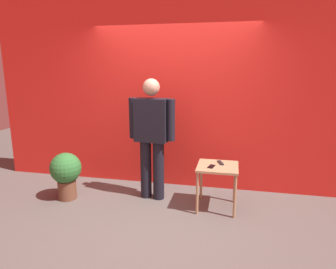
# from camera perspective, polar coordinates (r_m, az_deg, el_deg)

# --- Properties ---
(ground_plane) EXTENTS (12.00, 12.00, 0.00)m
(ground_plane) POSITION_cam_1_polar(r_m,az_deg,el_deg) (3.95, -2.40, -15.70)
(ground_plane) COLOR #59544F
(back_wall_red) EXTENTS (5.98, 0.12, 3.26)m
(back_wall_red) POSITION_cam_1_polar(r_m,az_deg,el_deg) (4.70, 1.31, 9.66)
(back_wall_red) COLOR red
(back_wall_red) RESTS_ON ground_plane
(standing_person) EXTENTS (0.69, 0.28, 1.73)m
(standing_person) POSITION_cam_1_polar(r_m,az_deg,el_deg) (4.23, -3.09, 0.24)
(standing_person) COLOR black
(standing_person) RESTS_ON ground_plane
(side_table) EXTENTS (0.53, 0.53, 0.60)m
(side_table) POSITION_cam_1_polar(r_m,az_deg,el_deg) (4.08, 9.37, -7.07)
(side_table) COLOR tan
(side_table) RESTS_ON ground_plane
(cell_phone) EXTENTS (0.10, 0.16, 0.01)m
(cell_phone) POSITION_cam_1_polar(r_m,az_deg,el_deg) (3.99, 8.22, -6.02)
(cell_phone) COLOR black
(cell_phone) RESTS_ON side_table
(tv_remote) EXTENTS (0.10, 0.17, 0.02)m
(tv_remote) POSITION_cam_1_polar(r_m,az_deg,el_deg) (4.14, 9.93, -5.29)
(tv_remote) COLOR black
(tv_remote) RESTS_ON side_table
(potted_plant) EXTENTS (0.44, 0.44, 0.69)m
(potted_plant) POSITION_cam_1_polar(r_m,az_deg,el_deg) (4.58, -18.78, -6.74)
(potted_plant) COLOR brown
(potted_plant) RESTS_ON ground_plane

